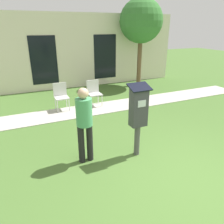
{
  "coord_description": "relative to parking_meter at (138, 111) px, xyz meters",
  "views": [
    {
      "loc": [
        -2.66,
        -2.43,
        2.64
      ],
      "look_at": [
        -0.98,
        1.25,
        1.05
      ],
      "focal_mm": 35.0,
      "sensor_mm": 36.0,
      "label": 1
    }
  ],
  "objects": [
    {
      "name": "parking_meter",
      "position": [
        0.0,
        0.0,
        0.0
      ],
      "size": [
        0.44,
        0.31,
        1.59
      ],
      "color": "#4C4C4C",
      "rests_on": "ground"
    },
    {
      "name": "person_standing",
      "position": [
        -1.09,
        0.22,
        -0.09
      ],
      "size": [
        0.32,
        0.32,
        1.58
      ],
      "rotation": [
        0.0,
        0.0,
        -0.38
      ],
      "color": "black",
      "rests_on": "ground"
    },
    {
      "name": "outdoor_chair_middle",
      "position": [
        0.26,
        3.41,
        -0.49
      ],
      "size": [
        0.44,
        0.44,
        0.9
      ],
      "rotation": [
        0.0,
        0.0,
        -0.39
      ],
      "color": "silver",
      "rests_on": "ground"
    },
    {
      "name": "sidewalk",
      "position": [
        0.44,
        3.02,
        -1.01
      ],
      "size": [
        12.0,
        1.1,
        0.02
      ],
      "color": "#B7B2A8",
      "rests_on": "ground"
    },
    {
      "name": "outdoor_chair_left",
      "position": [
        -0.88,
        3.48,
        -0.49
      ],
      "size": [
        0.44,
        0.44,
        0.9
      ],
      "rotation": [
        0.0,
        0.0,
        0.4
      ],
      "color": "silver",
      "rests_on": "ground"
    },
    {
      "name": "tree",
      "position": [
        3.21,
        5.29,
        1.83
      ],
      "size": [
        1.9,
        1.9,
        3.82
      ],
      "color": "brown",
      "rests_on": "ground"
    },
    {
      "name": "ground_plane",
      "position": [
        0.44,
        -1.14,
        -1.02
      ],
      "size": [
        40.0,
        40.0,
        0.0
      ],
      "primitive_type": "plane",
      "color": "#476B2D"
    },
    {
      "name": "building_facade",
      "position": [
        0.44,
        6.25,
        0.58
      ],
      "size": [
        10.0,
        0.26,
        3.2
      ],
      "color": "beige",
      "rests_on": "ground"
    }
  ]
}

